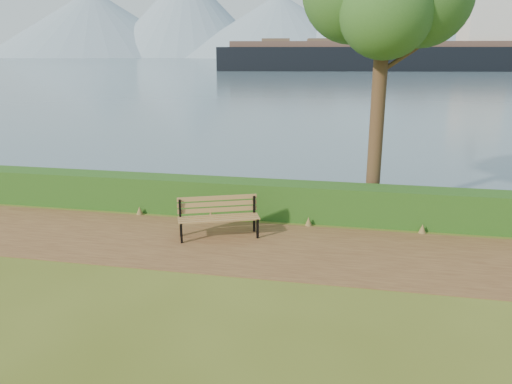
# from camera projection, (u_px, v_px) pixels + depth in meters

# --- Properties ---
(ground) EXTENTS (140.00, 140.00, 0.00)m
(ground) POSITION_uv_depth(u_px,v_px,m) (231.00, 250.00, 11.64)
(ground) COLOR #4A5418
(ground) RESTS_ON ground
(path) EXTENTS (40.00, 3.40, 0.01)m
(path) POSITION_uv_depth(u_px,v_px,m) (235.00, 245.00, 11.92)
(path) COLOR brown
(path) RESTS_ON ground
(hedge) EXTENTS (32.00, 0.85, 1.00)m
(hedge) POSITION_uv_depth(u_px,v_px,m) (254.00, 199.00, 13.96)
(hedge) COLOR #183F12
(hedge) RESTS_ON ground
(water) EXTENTS (700.00, 510.00, 0.00)m
(water) POSITION_uv_depth(u_px,v_px,m) (354.00, 61.00, 257.01)
(water) COLOR #445E6E
(water) RESTS_ON ground
(mountains) EXTENTS (585.00, 190.00, 70.00)m
(mountains) POSITION_uv_depth(u_px,v_px,m) (346.00, 21.00, 389.06)
(mountains) COLOR gray
(mountains) RESTS_ON ground
(bench) EXTENTS (2.07, 1.26, 1.00)m
(bench) POSITION_uv_depth(u_px,v_px,m) (218.00, 214.00, 12.40)
(bench) COLOR black
(bench) RESTS_ON ground
(cargo_ship) EXTENTS (78.16, 23.40, 23.44)m
(cargo_ship) POSITION_uv_depth(u_px,v_px,m) (389.00, 56.00, 120.75)
(cargo_ship) COLOR black
(cargo_ship) RESTS_ON ground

